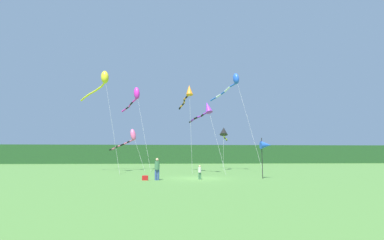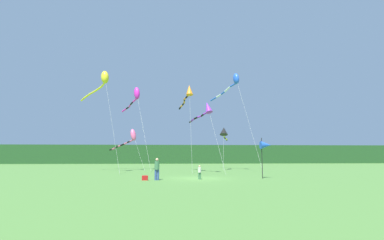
% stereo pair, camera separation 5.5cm
% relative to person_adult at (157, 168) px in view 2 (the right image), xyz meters
% --- Properties ---
extents(ground_plane, '(120.00, 120.00, 0.00)m').
position_rel_person_adult_xyz_m(ground_plane, '(3.32, 1.48, -0.96)').
color(ground_plane, '#477533').
extents(distant_treeline, '(108.00, 3.76, 4.31)m').
position_rel_person_adult_xyz_m(distant_treeline, '(3.32, 46.48, 1.19)').
color(distant_treeline, '#234C23').
rests_on(distant_treeline, ground).
extents(person_adult, '(0.38, 0.38, 1.72)m').
position_rel_person_adult_xyz_m(person_adult, '(0.00, 0.00, 0.00)').
color(person_adult, '#334C8C').
rests_on(person_adult, ground).
extents(person_child, '(0.25, 0.25, 1.13)m').
position_rel_person_adult_xyz_m(person_child, '(3.44, 0.60, -0.33)').
color(person_child, '#3F724C').
rests_on(person_child, ground).
extents(cooler_box, '(0.46, 0.31, 0.37)m').
position_rel_person_adult_xyz_m(cooler_box, '(-0.92, -0.01, -0.78)').
color(cooler_box, red).
rests_on(cooler_box, ground).
extents(banner_flag_pole, '(0.90, 0.70, 3.42)m').
position_rel_person_adult_xyz_m(banner_flag_pole, '(9.16, 1.08, 1.82)').
color(banner_flag_pole, black).
rests_on(banner_flag_pole, ground).
extents(kite_blue, '(4.34, 10.67, 12.56)m').
position_rel_person_adult_xyz_m(kite_blue, '(9.14, 13.44, 10.48)').
color(kite_blue, '#B2B2B2').
rests_on(kite_blue, ground).
extents(kite_black, '(1.81, 4.82, 5.81)m').
position_rel_person_adult_xyz_m(kite_black, '(8.17, 15.26, 4.10)').
color(kite_black, '#B2B2B2').
rests_on(kite_black, ground).
extents(kite_rainbow, '(5.74, 6.36, 5.47)m').
position_rel_person_adult_xyz_m(kite_rainbow, '(-4.34, 16.10, 3.32)').
color(kite_rainbow, '#B2B2B2').
rests_on(kite_rainbow, ground).
extents(kite_orange, '(1.60, 6.56, 10.23)m').
position_rel_person_adult_xyz_m(kite_orange, '(3.11, 10.58, 8.39)').
color(kite_orange, '#B2B2B2').
rests_on(kite_orange, ground).
extents(kite_yellow, '(6.24, 6.68, 11.63)m').
position_rel_person_adult_xyz_m(kite_yellow, '(-6.79, 10.16, 9.60)').
color(kite_yellow, '#B2B2B2').
rests_on(kite_yellow, ground).
extents(kite_purple, '(3.34, 6.17, 8.01)m').
position_rel_person_adult_xyz_m(kite_purple, '(5.01, 8.80, 6.14)').
color(kite_purple, '#B2B2B2').
rests_on(kite_purple, ground).
extents(kite_magenta, '(4.88, 8.15, 11.05)m').
position_rel_person_adult_xyz_m(kite_magenta, '(-3.63, 15.37, 8.92)').
color(kite_magenta, '#B2B2B2').
rests_on(kite_magenta, ground).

